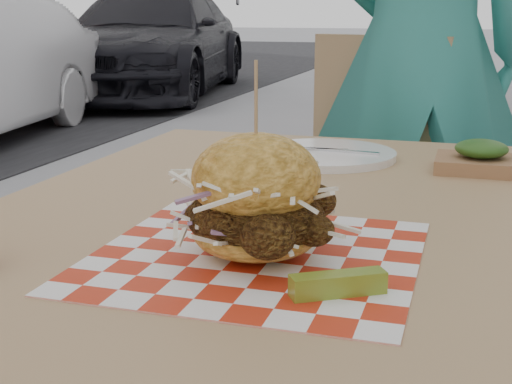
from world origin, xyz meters
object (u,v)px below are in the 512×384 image
car_dark (151,42)px  patio_chair (382,178)px  patio_table (269,262)px  diner (420,51)px  sandwich (256,203)px

car_dark → patio_chair: (3.61, -6.17, -0.09)m
patio_table → patio_chair: (0.03, 1.08, -0.12)m
patio_chair → patio_table: bearing=-74.7°
patio_table → car_dark: bearing=116.3°
diner → patio_table: size_ratio=1.51×
diner → car_dark: bearing=-73.1°
diner → sandwich: 1.39m
patio_table → patio_chair: bearing=88.5°
car_dark → patio_table: (3.58, -7.25, 0.03)m
car_dark → sandwich: 8.28m
diner → car_dark: (-3.69, 6.06, -0.27)m
patio_chair → car_dark: bearing=137.2°
sandwich → diner: bearing=87.2°
diner → patio_table: 1.22m
car_dark → sandwich: car_dark is taller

